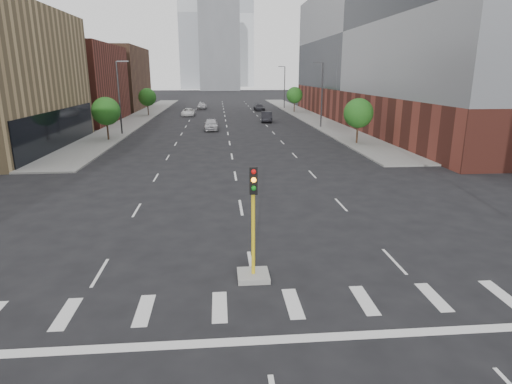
{
  "coord_description": "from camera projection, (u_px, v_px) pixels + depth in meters",
  "views": [
    {
      "loc": [
        -1.19,
        -5.88,
        7.59
      ],
      "look_at": [
        0.4,
        12.32,
        2.5
      ],
      "focal_mm": 30.0,
      "sensor_mm": 36.0,
      "label": 1
    }
  ],
  "objects": [
    {
      "name": "sidewalk_left_far",
      "position": [
        142.0,
        116.0,
        77.52
      ],
      "size": [
        5.0,
        92.0,
        0.15
      ],
      "primitive_type": "cube",
      "color": "gray",
      "rests_on": "ground"
    },
    {
      "name": "sidewalk_right_far",
      "position": [
        305.0,
        115.0,
        80.03
      ],
      "size": [
        5.0,
        92.0,
        0.15
      ],
      "primitive_type": "cube",
      "color": "gray",
      "rests_on": "ground"
    },
    {
      "name": "building_left_far_a",
      "position": [
        50.0,
        84.0,
        67.2
      ],
      "size": [
        20.0,
        22.0,
        12.0
      ],
      "primitive_type": "cube",
      "color": "brown",
      "rests_on": "ground"
    },
    {
      "name": "building_left_far_b",
      "position": [
        95.0,
        78.0,
        92.02
      ],
      "size": [
        20.0,
        24.0,
        13.0
      ],
      "primitive_type": "cube",
      "color": "brown",
      "rests_on": "ground"
    },
    {
      "name": "building_right_main",
      "position": [
        419.0,
        50.0,
        64.88
      ],
      "size": [
        24.0,
        70.0,
        22.0
      ],
      "color": "brown",
      "rests_on": "ground"
    },
    {
      "name": "tower_left",
      "position": [
        202.0,
        15.0,
        208.85
      ],
      "size": [
        22.0,
        22.0,
        70.0
      ],
      "primitive_type": "cube",
      "color": "#B2B7BC",
      "rests_on": "ground"
    },
    {
      "name": "tower_right",
      "position": [
        235.0,
        15.0,
        247.41
      ],
      "size": [
        20.0,
        20.0,
        80.0
      ],
      "primitive_type": "cube",
      "color": "#B2B7BC",
      "rests_on": "ground"
    },
    {
      "name": "tower_mid",
      "position": [
        219.0,
        40.0,
        193.82
      ],
      "size": [
        18.0,
        18.0,
        44.0
      ],
      "primitive_type": "cube",
      "color": "slate",
      "rests_on": "ground"
    },
    {
      "name": "median_traffic_signal",
      "position": [
        253.0,
        255.0,
        16.12
      ],
      "size": [
        1.2,
        1.2,
        4.4
      ],
      "color": "#999993",
      "rests_on": "ground"
    },
    {
      "name": "streetlight_right_a",
      "position": [
        321.0,
        92.0,
        60.34
      ],
      "size": [
        1.6,
        0.22,
        9.07
      ],
      "color": "#2D2D30",
      "rests_on": "ground"
    },
    {
      "name": "streetlight_right_b",
      "position": [
        284.0,
        85.0,
        93.93
      ],
      "size": [
        1.6,
        0.22,
        9.07
      ],
      "color": "#2D2D30",
      "rests_on": "ground"
    },
    {
      "name": "streetlight_left",
      "position": [
        120.0,
        95.0,
        53.29
      ],
      "size": [
        1.6,
        0.22,
        9.07
      ],
      "color": "#2D2D30",
      "rests_on": "ground"
    },
    {
      "name": "tree_left_near",
      "position": [
        106.0,
        111.0,
        48.88
      ],
      "size": [
        3.2,
        3.2,
        4.85
      ],
      "color": "#382619",
      "rests_on": "ground"
    },
    {
      "name": "tree_left_far",
      "position": [
        147.0,
        97.0,
        77.67
      ],
      "size": [
        3.2,
        3.2,
        4.85
      ],
      "color": "#382619",
      "rests_on": "ground"
    },
    {
      "name": "tree_right_near",
      "position": [
        358.0,
        113.0,
        46.43
      ],
      "size": [
        3.2,
        3.2,
        4.85
      ],
      "color": "#382619",
      "rests_on": "ground"
    },
    {
      "name": "tree_right_far",
      "position": [
        295.0,
        95.0,
        84.82
      ],
      "size": [
        3.2,
        3.2,
        4.85
      ],
      "color": "#382619",
      "rests_on": "ground"
    },
    {
      "name": "car_near_left",
      "position": [
        211.0,
        124.0,
        58.64
      ],
      "size": [
        1.93,
        4.78,
        1.63
      ],
      "primitive_type": "imported",
      "rotation": [
        0.0,
        0.0,
        -0.0
      ],
      "color": "#B7B6BB",
      "rests_on": "ground"
    },
    {
      "name": "car_mid_right",
      "position": [
        267.0,
        117.0,
        68.87
      ],
      "size": [
        2.13,
        5.04,
        1.62
      ],
      "primitive_type": "imported",
      "rotation": [
        0.0,
        0.0,
        -0.09
      ],
      "color": "black",
      "rests_on": "ground"
    },
    {
      "name": "car_far_left",
      "position": [
        188.0,
        112.0,
        78.3
      ],
      "size": [
        2.35,
        5.03,
        1.39
      ],
      "primitive_type": "imported",
      "rotation": [
        0.0,
        0.0,
        -0.01
      ],
      "color": "white",
      "rests_on": "ground"
    },
    {
      "name": "car_deep_right",
      "position": [
        259.0,
        107.0,
        89.31
      ],
      "size": [
        2.21,
        4.83,
        1.37
      ],
      "primitive_type": "imported",
      "rotation": [
        0.0,
        0.0,
        0.06
      ],
      "color": "#222228",
      "rests_on": "ground"
    },
    {
      "name": "car_distant",
      "position": [
        202.0,
        106.0,
        92.66
      ],
      "size": [
        2.09,
        4.74,
        1.59
      ],
      "primitive_type": "imported",
      "rotation": [
        0.0,
        0.0,
        -0.05
      ],
      "color": "#AEAEB3",
      "rests_on": "ground"
    }
  ]
}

